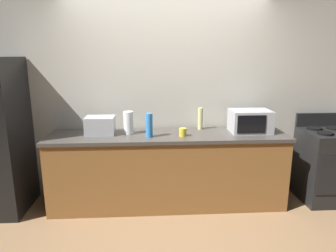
# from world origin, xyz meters

# --- Properties ---
(ground_plane) EXTENTS (8.00, 8.00, 0.00)m
(ground_plane) POSITION_xyz_m (0.00, 0.00, 0.00)
(ground_plane) COLOR #93704C
(back_wall) EXTENTS (6.40, 0.10, 2.70)m
(back_wall) POSITION_xyz_m (0.00, 0.81, 1.35)
(back_wall) COLOR beige
(back_wall) RESTS_ON ground_plane
(counter_run) EXTENTS (2.84, 0.64, 0.90)m
(counter_run) POSITION_xyz_m (0.00, 0.40, 0.45)
(counter_run) COLOR brown
(counter_run) RESTS_ON ground_plane
(stove_range) EXTENTS (0.60, 0.61, 1.08)m
(stove_range) POSITION_xyz_m (2.00, 0.40, 0.46)
(stove_range) COLOR black
(stove_range) RESTS_ON ground_plane
(microwave) EXTENTS (0.48, 0.35, 0.27)m
(microwave) POSITION_xyz_m (1.01, 0.45, 1.04)
(microwave) COLOR #B7BABF
(microwave) RESTS_ON counter_run
(toaster_oven) EXTENTS (0.34, 0.26, 0.21)m
(toaster_oven) POSITION_xyz_m (-0.80, 0.46, 1.01)
(toaster_oven) COLOR #B7BABF
(toaster_oven) RESTS_ON counter_run
(paper_towel_roll) EXTENTS (0.12, 0.12, 0.27)m
(paper_towel_roll) POSITION_xyz_m (-0.47, 0.45, 1.04)
(paper_towel_roll) COLOR white
(paper_towel_roll) RESTS_ON counter_run
(bottle_spray_cleaner) EXTENTS (0.08, 0.08, 0.28)m
(bottle_spray_cleaner) POSITION_xyz_m (-0.22, 0.29, 1.04)
(bottle_spray_cleaner) COLOR #338CE5
(bottle_spray_cleaner) RESTS_ON counter_run
(bottle_vinegar) EXTENTS (0.06, 0.06, 0.27)m
(bottle_vinegar) POSITION_xyz_m (0.42, 0.63, 1.04)
(bottle_vinegar) COLOR beige
(bottle_vinegar) RESTS_ON counter_run
(mug_yellow) EXTENTS (0.09, 0.09, 0.09)m
(mug_yellow) POSITION_xyz_m (0.17, 0.30, 0.95)
(mug_yellow) COLOR yellow
(mug_yellow) RESTS_ON counter_run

